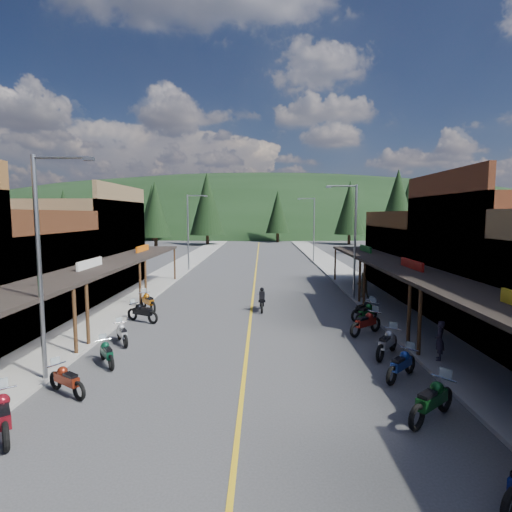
{
  "coord_description": "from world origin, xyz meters",
  "views": [
    {
      "loc": [
        0.66,
        -19.64,
        5.99
      ],
      "look_at": [
        0.23,
        8.83,
        3.0
      ],
      "focal_mm": 28.0,
      "sensor_mm": 36.0,
      "label": 1
    }
  ],
  "objects_px": {
    "pine_7": "(126,209)",
    "pedestrian_east_a": "(440,340)",
    "pine_8": "(111,214)",
    "rider_on_bike": "(262,301)",
    "bike_west_8": "(142,311)",
    "pine_0": "(64,212)",
    "streetlight_3": "(313,227)",
    "pine_10": "(155,210)",
    "pine_1": "(152,209)",
    "bike_east_7": "(366,322)",
    "pine_2": "(207,204)",
    "pine_5": "(409,205)",
    "pine_11": "(397,206)",
    "bike_west_5": "(67,379)",
    "pine_6": "(481,212)",
    "bike_west_4": "(3,413)",
    "pedestrian_east_b": "(363,285)",
    "streetlight_2": "(353,236)",
    "shop_east_3": "(431,259)",
    "shop_east_2": "(508,261)",
    "streetlight_0": "(43,258)",
    "bike_east_9": "(364,309)",
    "bike_east_4": "(432,399)",
    "pine_9": "(408,212)",
    "bike_east_5": "(401,363)",
    "shop_west_3": "(78,246)",
    "pine_3": "(278,212)",
    "bike_east_6": "(387,342)",
    "bike_east_8": "(367,312)",
    "streetlight_1": "(189,229)",
    "bike_west_6": "(107,352)",
    "pine_4": "(350,208)",
    "bike_west_9": "(148,301)"
  },
  "relations": [
    {
      "from": "pine_7",
      "to": "pedestrian_east_a",
      "type": "bearing_deg",
      "value": -63.55
    },
    {
      "from": "shop_east_3",
      "to": "bike_east_9",
      "type": "height_order",
      "value": "shop_east_3"
    },
    {
      "from": "pine_7",
      "to": "rider_on_bike",
      "type": "distance_m",
      "value": 78.71
    },
    {
      "from": "pine_5",
      "to": "pine_11",
      "type": "distance_m",
      "value": 36.78
    },
    {
      "from": "streetlight_0",
      "to": "pine_7",
      "type": "xyz_separation_m",
      "value": [
        -25.05,
        82.0,
        2.78
      ]
    },
    {
      "from": "streetlight_2",
      "to": "pine_2",
      "type": "distance_m",
      "value": 52.91
    },
    {
      "from": "bike_west_4",
      "to": "pine_10",
      "type": "bearing_deg",
      "value": 65.31
    },
    {
      "from": "bike_east_8",
      "to": "bike_west_8",
      "type": "bearing_deg",
      "value": -137.53
    },
    {
      "from": "pine_0",
      "to": "pine_7",
      "type": "distance_m",
      "value": 16.14
    },
    {
      "from": "pine_1",
      "to": "streetlight_3",
      "type": "bearing_deg",
      "value": -52.27
    },
    {
      "from": "pedestrian_east_a",
      "to": "shop_west_3",
      "type": "bearing_deg",
      "value": -104.38
    },
    {
      "from": "shop_west_3",
      "to": "bike_east_9",
      "type": "height_order",
      "value": "shop_west_3"
    },
    {
      "from": "bike_west_8",
      "to": "bike_west_9",
      "type": "xyz_separation_m",
      "value": [
        -0.42,
        2.63,
        0.03
      ]
    },
    {
      "from": "pine_8",
      "to": "rider_on_bike",
      "type": "distance_m",
      "value": 42.29
    },
    {
      "from": "pine_6",
      "to": "pine_11",
      "type": "bearing_deg",
      "value": -135.0
    },
    {
      "from": "bike_east_7",
      "to": "pine_2",
      "type": "bearing_deg",
      "value": 156.41
    },
    {
      "from": "pine_0",
      "to": "pedestrian_east_b",
      "type": "xyz_separation_m",
      "value": [
        47.8,
        -53.72,
        -5.46
      ]
    },
    {
      "from": "pine_1",
      "to": "pine_10",
      "type": "relative_size",
      "value": 1.08
    },
    {
      "from": "bike_east_9",
      "to": "bike_west_5",
      "type": "bearing_deg",
      "value": -91.57
    },
    {
      "from": "pine_4",
      "to": "bike_east_6",
      "type": "relative_size",
      "value": 5.53
    },
    {
      "from": "pine_1",
      "to": "bike_east_5",
      "type": "bearing_deg",
      "value": -68.52
    },
    {
      "from": "pine_0",
      "to": "pine_1",
      "type": "bearing_deg",
      "value": 26.57
    },
    {
      "from": "streetlight_0",
      "to": "bike_east_6",
      "type": "bearing_deg",
      "value": 12.05
    },
    {
      "from": "shop_east_2",
      "to": "bike_east_6",
      "type": "relative_size",
      "value": 4.82
    },
    {
      "from": "pine_2",
      "to": "bike_west_8",
      "type": "height_order",
      "value": "pine_2"
    },
    {
      "from": "bike_east_4",
      "to": "bike_east_6",
      "type": "bearing_deg",
      "value": 135.65
    },
    {
      "from": "streetlight_0",
      "to": "pedestrian_east_a",
      "type": "relative_size",
      "value": 4.98
    },
    {
      "from": "streetlight_3",
      "to": "pedestrian_east_b",
      "type": "height_order",
      "value": "streetlight_3"
    },
    {
      "from": "streetlight_3",
      "to": "pine_10",
      "type": "xyz_separation_m",
      "value": [
        -24.95,
        20.0,
        2.32
      ]
    },
    {
      "from": "streetlight_1",
      "to": "bike_east_9",
      "type": "relative_size",
      "value": 3.66
    },
    {
      "from": "streetlight_1",
      "to": "bike_west_6",
      "type": "relative_size",
      "value": 4.21
    },
    {
      "from": "bike_west_5",
      "to": "bike_west_9",
      "type": "bearing_deg",
      "value": 36.95
    },
    {
      "from": "bike_west_4",
      "to": "bike_east_9",
      "type": "xyz_separation_m",
      "value": [
        12.78,
        12.25,
        -0.04
      ]
    },
    {
      "from": "pine_9",
      "to": "bike_east_5",
      "type": "distance_m",
      "value": 54.08
    },
    {
      "from": "pedestrian_east_b",
      "to": "bike_east_5",
      "type": "bearing_deg",
      "value": 79.53
    },
    {
      "from": "pine_11",
      "to": "bike_west_5",
      "type": "distance_m",
      "value": 52.33
    },
    {
      "from": "shop_east_2",
      "to": "bike_east_5",
      "type": "distance_m",
      "value": 11.23
    },
    {
      "from": "shop_east_3",
      "to": "pine_3",
      "type": "bearing_deg",
      "value": 100.11
    },
    {
      "from": "pine_6",
      "to": "bike_west_4",
      "type": "xyz_separation_m",
      "value": [
        -52.3,
        -73.52,
        -5.82
      ]
    },
    {
      "from": "shop_east_3",
      "to": "streetlight_3",
      "type": "distance_m",
      "value": 19.99
    },
    {
      "from": "rider_on_bike",
      "to": "pedestrian_east_b",
      "type": "xyz_separation_m",
      "value": [
        7.14,
        3.58,
        0.41
      ]
    },
    {
      "from": "streetlight_2",
      "to": "bike_west_4",
      "type": "xyz_separation_m",
      "value": [
        -13.26,
        -17.52,
        -3.8
      ]
    },
    {
      "from": "bike_west_5",
      "to": "bike_west_8",
      "type": "xyz_separation_m",
      "value": [
        -0.19,
        9.01,
        0.04
      ]
    },
    {
      "from": "pine_0",
      "to": "bike_east_4",
      "type": "xyz_separation_m",
      "value": [
        45.59,
        -70.52,
        -5.81
      ]
    },
    {
      "from": "shop_east_3",
      "to": "pine_0",
      "type": "height_order",
      "value": "pine_0"
    },
    {
      "from": "shop_east_2",
      "to": "pine_7",
      "type": "bearing_deg",
      "value": 121.64
    },
    {
      "from": "shop_east_2",
      "to": "streetlight_0",
      "type": "height_order",
      "value": "shop_east_2"
    },
    {
      "from": "bike_west_8",
      "to": "pine_0",
      "type": "bearing_deg",
      "value": 56.96
    },
    {
      "from": "pine_5",
      "to": "bike_east_9",
      "type": "xyz_separation_m",
      "value": [
        -27.52,
        -69.27,
        -7.37
      ]
    },
    {
      "from": "pine_2",
      "to": "bike_east_6",
      "type": "height_order",
      "value": "pine_2"
    }
  ]
}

